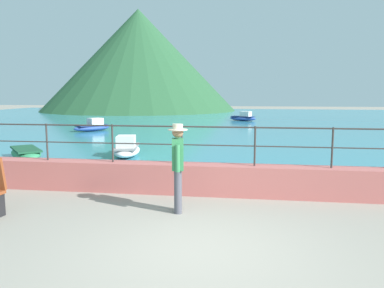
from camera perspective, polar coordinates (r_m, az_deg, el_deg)
The scene contains 11 objects.
ground_plane at distance 5.86m, azimuth 1.25°, elevation -15.84°, with size 120.00×120.00×0.00m, color gray.
promenade_wall at distance 8.79m, azimuth 3.87°, elevation -5.38°, with size 20.00×0.56×0.70m, color #BC605B.
railing at distance 8.62m, azimuth 3.93°, elevation 0.91°, with size 18.44×0.04×0.90m.
lake_water at distance 31.26m, azimuth 7.18°, elevation 3.48°, with size 64.00×44.32×0.06m, color teal.
hill_main at distance 49.83m, azimuth -8.00°, elevation 12.36°, with size 24.71×24.71×12.75m, color #285633.
hill_secondary at distance 47.74m, azimuth -3.55°, elevation 7.38°, with size 15.71×15.71×4.02m, color #285633.
person_walking at distance 7.37m, azimuth -2.14°, elevation -2.94°, with size 0.38×0.56×1.75m.
boat_0 at distance 31.11m, azimuth 7.75°, elevation 4.00°, with size 2.46×1.80×0.76m.
boat_1 at distance 14.41m, azimuth -23.77°, elevation -1.23°, with size 2.20×2.32×0.36m.
boat_2 at distance 13.91m, azimuth -9.80°, elevation -0.68°, with size 1.35×2.43×0.76m.
boat_3 at distance 23.40m, azimuth -14.79°, elevation 2.58°, with size 2.11×2.37×0.76m.
Camera 1 is at (0.66, -5.33, 2.35)m, focal length 35.35 mm.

